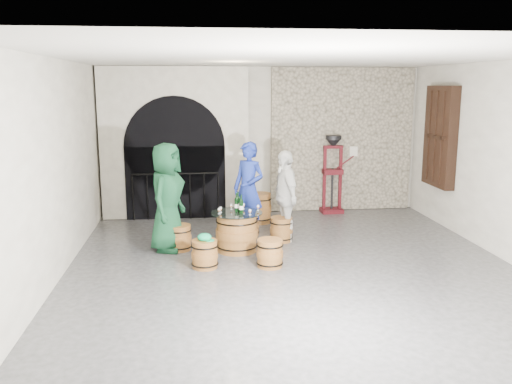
{
  "coord_description": "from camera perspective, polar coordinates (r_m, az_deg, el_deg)",
  "views": [
    {
      "loc": [
        -1.48,
        -7.91,
        2.81
      ],
      "look_at": [
        -0.48,
        0.92,
        1.05
      ],
      "focal_mm": 38.0,
      "sensor_mm": 36.0,
      "label": 1
    }
  ],
  "objects": [
    {
      "name": "person_white",
      "position": [
        9.83,
        3.07,
        -0.41
      ],
      "size": [
        0.56,
        1.03,
        1.67
      ],
      "primitive_type": "imported",
      "rotation": [
        0.0,
        0.0,
        -1.41
      ],
      "color": "silver",
      "rests_on": "ground"
    },
    {
      "name": "side_barrel",
      "position": [
        11.2,
        0.45,
        -1.7
      ],
      "size": [
        0.47,
        0.47,
        0.62
      ],
      "rotation": [
        0.0,
        0.0,
        0.34
      ],
      "color": "brown",
      "rests_on": "ground"
    },
    {
      "name": "wine_bottle_center",
      "position": [
        9.12,
        -1.56,
        -1.46
      ],
      "size": [
        0.08,
        0.08,
        0.32
      ],
      "color": "black",
      "rests_on": "barrel_table"
    },
    {
      "name": "wall_left",
      "position": [
        8.26,
        -20.57,
        2.05
      ],
      "size": [
        0.0,
        8.0,
        8.0
      ],
      "primitive_type": "plane",
      "rotation": [
        1.57,
        0.0,
        1.57
      ],
      "color": "beige",
      "rests_on": "ground"
    },
    {
      "name": "barrel_stool_left",
      "position": [
        9.48,
        -8.07,
        -4.78
      ],
      "size": [
        0.43,
        0.43,
        0.44
      ],
      "color": "brown",
      "rests_on": "ground"
    },
    {
      "name": "barrel_table",
      "position": [
        9.31,
        -2.04,
        -4.22
      ],
      "size": [
        0.88,
        0.88,
        0.68
      ],
      "color": "brown",
      "rests_on": "ground"
    },
    {
      "name": "person_green",
      "position": [
        9.35,
        -9.35,
        -0.55
      ],
      "size": [
        0.87,
        1.06,
        1.86
      ],
      "primitive_type": "imported",
      "rotation": [
        0.0,
        0.0,
        1.23
      ],
      "color": "#113D23",
      "rests_on": "ground"
    },
    {
      "name": "barrel_stool_far",
      "position": [
        10.28,
        -0.83,
        -3.4
      ],
      "size": [
        0.43,
        0.43,
        0.44
      ],
      "color": "brown",
      "rests_on": "ground"
    },
    {
      "name": "ground",
      "position": [
        8.53,
        3.93,
        -8.07
      ],
      "size": [
        8.0,
        8.0,
        0.0
      ],
      "primitive_type": "plane",
      "color": "#303033",
      "rests_on": "ground"
    },
    {
      "name": "stone_facing_panel",
      "position": [
        12.36,
        9.0,
        5.44
      ],
      "size": [
        3.2,
        0.12,
        3.18
      ],
      "primitive_type": "cube",
      "color": "#ACA089",
      "rests_on": "ground"
    },
    {
      "name": "person_blue",
      "position": [
        10.18,
        -0.78,
        0.32
      ],
      "size": [
        0.77,
        0.75,
        1.78
      ],
      "primitive_type": "imported",
      "rotation": [
        0.0,
        0.0,
        -0.72
      ],
      "color": "navy",
      "rests_on": "ground"
    },
    {
      "name": "control_box",
      "position": [
        12.38,
        10.18,
        4.25
      ],
      "size": [
        0.18,
        0.1,
        0.22
      ],
      "primitive_type": "cube",
      "color": "silver",
      "rests_on": "wall_back"
    },
    {
      "name": "corking_press",
      "position": [
        12.1,
        8.08,
        2.49
      ],
      "size": [
        0.71,
        0.4,
        1.72
      ],
      "rotation": [
        0.0,
        0.0,
        0.04
      ],
      "color": "#520D18",
      "rests_on": "ground"
    },
    {
      "name": "ceiling",
      "position": [
        8.06,
        4.24,
        13.94
      ],
      "size": [
        8.0,
        8.0,
        0.0
      ],
      "primitive_type": "plane",
      "rotation": [
        3.14,
        0.0,
        0.0
      ],
      "color": "beige",
      "rests_on": "wall_back"
    },
    {
      "name": "tasting_glass_d",
      "position": [
        9.45,
        -1.34,
        -1.52
      ],
      "size": [
        0.05,
        0.05,
        0.1
      ],
      "primitive_type": null,
      "color": "#A4521F",
      "rests_on": "barrel_table"
    },
    {
      "name": "green_cap",
      "position": [
        8.45,
        -5.43,
        -4.77
      ],
      "size": [
        0.26,
        0.22,
        0.12
      ],
      "color": "#0D925A",
      "rests_on": "barrel_stool_near_left"
    },
    {
      "name": "barrel_stool_near_right",
      "position": [
        8.54,
        1.46,
        -6.47
      ],
      "size": [
        0.43,
        0.43,
        0.44
      ],
      "color": "brown",
      "rests_on": "ground"
    },
    {
      "name": "arched_opening",
      "position": [
        11.72,
        -8.52,
        5.06
      ],
      "size": [
        3.1,
        0.6,
        3.19
      ],
      "color": "beige",
      "rests_on": "ground"
    },
    {
      "name": "tasting_glass_a",
      "position": [
        9.13,
        -3.9,
        -2.0
      ],
      "size": [
        0.05,
        0.05,
        0.1
      ],
      "primitive_type": null,
      "color": "#A4521F",
      "rests_on": "barrel_table"
    },
    {
      "name": "shuttered_window",
      "position": [
        11.44,
        18.78,
        5.54
      ],
      "size": [
        0.23,
        1.1,
        2.0
      ],
      "color": "black",
      "rests_on": "wall_right"
    },
    {
      "name": "tasting_glass_c",
      "position": [
        9.43,
        -2.61,
        -1.56
      ],
      "size": [
        0.05,
        0.05,
        0.1
      ],
      "primitive_type": null,
      "color": "#A4521F",
      "rests_on": "barrel_table"
    },
    {
      "name": "wall_back",
      "position": [
        12.07,
        0.62,
        5.44
      ],
      "size": [
        8.0,
        0.0,
        8.0
      ],
      "primitive_type": "plane",
      "rotation": [
        1.57,
        0.0,
        0.0
      ],
      "color": "beige",
      "rests_on": "ground"
    },
    {
      "name": "tasting_glass_b",
      "position": [
        9.34,
        0.22,
        -1.67
      ],
      "size": [
        0.05,
        0.05,
        0.1
      ],
      "primitive_type": null,
      "color": "#A4521F",
      "rests_on": "barrel_table"
    },
    {
      "name": "tasting_glass_e",
      "position": [
        9.02,
        -0.63,
        -2.14
      ],
      "size": [
        0.05,
        0.05,
        0.1
      ],
      "primitive_type": null,
      "color": "#A4521F",
      "rests_on": "barrel_table"
    },
    {
      "name": "wall_front",
      "position": [
        4.35,
        13.72,
        -5.26
      ],
      "size": [
        8.0,
        0.0,
        8.0
      ],
      "primitive_type": "plane",
      "rotation": [
        -1.57,
        0.0,
        0.0
      ],
      "color": "beige",
      "rests_on": "ground"
    },
    {
      "name": "barrel_stool_right",
      "position": [
        9.92,
        2.69,
        -3.95
      ],
      "size": [
        0.43,
        0.43,
        0.44
      ],
      "color": "brown",
      "rests_on": "ground"
    },
    {
      "name": "wine_bottle_right",
      "position": [
        9.34,
        -1.9,
        -1.15
      ],
      "size": [
        0.08,
        0.08,
        0.32
      ],
      "color": "black",
      "rests_on": "barrel_table"
    },
    {
      "name": "barrel_stool_near_left",
      "position": [
        8.53,
        -5.42,
        -6.53
      ],
      "size": [
        0.43,
        0.43,
        0.44
      ],
      "color": "brown",
      "rests_on": "ground"
    },
    {
      "name": "wine_bottle_left",
      "position": [
        9.25,
        -2.04,
        -1.28
      ],
      "size": [
        0.08,
        0.08,
        0.32
      ],
      "color": "black",
      "rests_on": "barrel_table"
    },
    {
      "name": "tasting_glass_f",
      "position": [
        9.21,
        -3.75,
        -1.88
      ],
      "size": [
        0.05,
        0.05,
        0.1
      ],
      "primitive_type": null,
      "color": "#A4521F",
      "rests_on": "barrel_table"
    }
  ]
}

